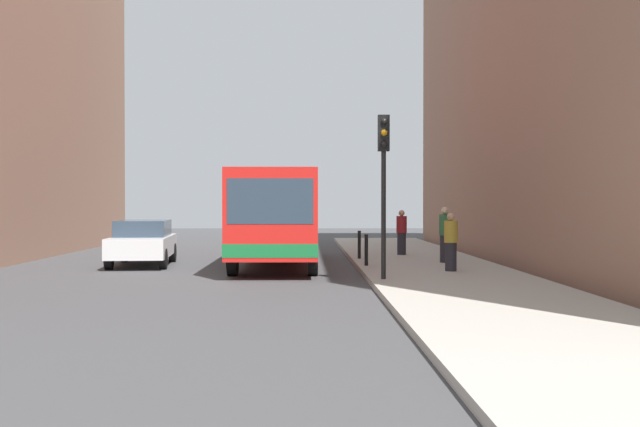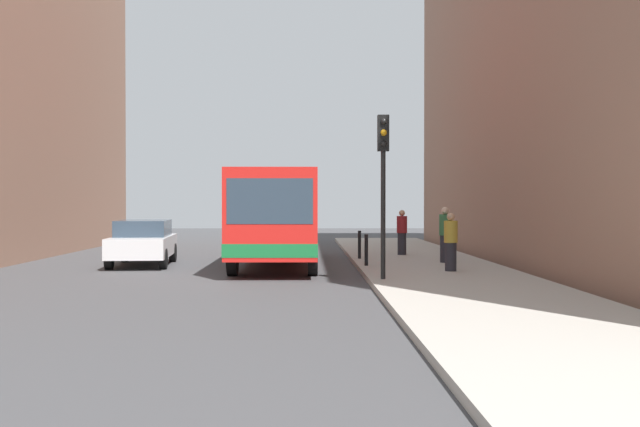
# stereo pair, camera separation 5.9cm
# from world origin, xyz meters

# --- Properties ---
(ground_plane) EXTENTS (80.00, 80.00, 0.00)m
(ground_plane) POSITION_xyz_m (0.00, 0.00, 0.00)
(ground_plane) COLOR #424244
(sidewalk) EXTENTS (4.40, 40.00, 0.15)m
(sidewalk) POSITION_xyz_m (5.40, 0.00, 0.07)
(sidewalk) COLOR #ADA89E
(sidewalk) RESTS_ON ground
(building_right) EXTENTS (7.00, 32.00, 16.78)m
(building_right) POSITION_xyz_m (11.50, 4.00, 8.39)
(building_right) COLOR #936B56
(building_right) RESTS_ON ground
(bus) EXTENTS (2.57, 11.03, 3.00)m
(bus) POSITION_xyz_m (0.69, 4.25, 1.73)
(bus) COLOR red
(bus) RESTS_ON ground
(car_beside_bus) EXTENTS (2.12, 4.52, 1.48)m
(car_beside_bus) POSITION_xyz_m (-3.72, 3.86, 0.78)
(car_beside_bus) COLOR silver
(car_beside_bus) RESTS_ON ground
(traffic_light) EXTENTS (0.28, 0.33, 4.10)m
(traffic_light) POSITION_xyz_m (3.55, -2.26, 3.01)
(traffic_light) COLOR black
(traffic_light) RESTS_ON sidewalk
(bollard_near) EXTENTS (0.11, 0.11, 0.95)m
(bollard_near) POSITION_xyz_m (3.45, 1.82, 0.62)
(bollard_near) COLOR black
(bollard_near) RESTS_ON sidewalk
(bollard_mid) EXTENTS (0.11, 0.11, 0.95)m
(bollard_mid) POSITION_xyz_m (3.45, 4.76, 0.62)
(bollard_mid) COLOR black
(bollard_mid) RESTS_ON sidewalk
(pedestrian_near_signal) EXTENTS (0.38, 0.38, 1.62)m
(pedestrian_near_signal) POSITION_xyz_m (5.67, -0.06, 0.96)
(pedestrian_near_signal) COLOR #26262D
(pedestrian_near_signal) RESTS_ON sidewalk
(pedestrian_mid_sidewalk) EXTENTS (0.38, 0.38, 1.77)m
(pedestrian_mid_sidewalk) POSITION_xyz_m (6.06, 3.00, 1.04)
(pedestrian_mid_sidewalk) COLOR #26262D
(pedestrian_mid_sidewalk) RESTS_ON sidewalk
(pedestrian_far_sidewalk) EXTENTS (0.38, 0.38, 1.64)m
(pedestrian_far_sidewalk) POSITION_xyz_m (5.14, 6.65, 0.96)
(pedestrian_far_sidewalk) COLOR #26262D
(pedestrian_far_sidewalk) RESTS_ON sidewalk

